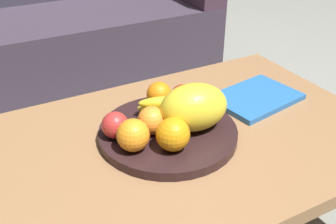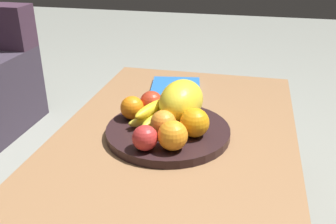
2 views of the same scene
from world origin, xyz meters
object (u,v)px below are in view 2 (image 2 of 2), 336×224
object	(u,v)px
orange_right	(132,108)
fruit_bowl	(168,131)
magazine	(175,90)
apple_left	(145,138)
melon_large_front	(181,101)
orange_left	(195,123)
apple_front	(151,102)
orange_back	(163,123)
coffee_table	(176,144)
banana_bunch	(153,116)
orange_front	(173,136)

from	to	relation	value
orange_right	fruit_bowl	bearing A→B (deg)	-106.48
fruit_bowl	magazine	xyz separation A→B (m)	(0.33, 0.05, -0.00)
apple_left	magazine	size ratio (longest dim) A/B	0.27
melon_large_front	apple_left	size ratio (longest dim) A/B	2.59
melon_large_front	orange_right	xyz separation A→B (m)	(-0.02, 0.15, -0.03)
fruit_bowl	orange_left	world-z (taller)	orange_left
fruit_bowl	orange_left	size ratio (longest dim) A/B	4.41
apple_front	apple_left	distance (m)	0.22
orange_back	magazine	size ratio (longest dim) A/B	0.29
apple_front	coffee_table	bearing A→B (deg)	-123.81
coffee_table	orange_left	bearing A→B (deg)	-131.31
fruit_bowl	melon_large_front	distance (m)	0.10
coffee_table	apple_front	world-z (taller)	apple_front
fruit_bowl	orange_left	distance (m)	0.10
orange_back	banana_bunch	size ratio (longest dim) A/B	0.44
fruit_bowl	banana_bunch	world-z (taller)	banana_bunch
fruit_bowl	orange_back	distance (m)	0.07
apple_left	banana_bunch	xyz separation A→B (m)	(0.15, 0.02, -0.01)
orange_front	magazine	size ratio (longest dim) A/B	0.32
coffee_table	fruit_bowl	distance (m)	0.06
melon_large_front	magazine	distance (m)	0.29
apple_front	melon_large_front	bearing A→B (deg)	-105.08
apple_front	banana_bunch	size ratio (longest dim) A/B	0.44
coffee_table	melon_large_front	bearing A→B (deg)	-12.19
melon_large_front	fruit_bowl	bearing A→B (deg)	155.77
orange_back	apple_front	world-z (taller)	same
orange_right	banana_bunch	bearing A→B (deg)	-105.13
orange_left	apple_front	distance (m)	0.19
fruit_bowl	orange_back	bearing A→B (deg)	175.85
coffee_table	melon_large_front	xyz separation A→B (m)	(0.03, -0.01, 0.13)
coffee_table	orange_back	distance (m)	0.13
apple_front	magazine	size ratio (longest dim) A/B	0.29
orange_back	apple_front	size ratio (longest dim) A/B	1.01
orange_back	banana_bunch	bearing A→B (deg)	36.51
coffee_table	magazine	distance (m)	0.32
orange_right	apple_front	size ratio (longest dim) A/B	0.99
fruit_bowl	banana_bunch	bearing A→B (deg)	71.56
coffee_table	apple_left	xyz separation A→B (m)	(-0.16, 0.05, 0.10)
orange_back	banana_bunch	xyz separation A→B (m)	(0.06, 0.04, -0.01)
orange_right	apple_front	xyz separation A→B (m)	(0.05, -0.05, 0.00)
melon_large_front	banana_bunch	world-z (taller)	melon_large_front
orange_back	magazine	xyz separation A→B (m)	(0.37, 0.04, -0.05)
melon_large_front	orange_front	distance (m)	0.17
orange_left	magazine	xyz separation A→B (m)	(0.36, 0.13, -0.06)
orange_front	apple_left	world-z (taller)	orange_front
orange_front	melon_large_front	bearing A→B (deg)	4.01
melon_large_front	magazine	world-z (taller)	melon_large_front
apple_front	banana_bunch	distance (m)	0.07
orange_right	banana_bunch	world-z (taller)	orange_right
orange_left	orange_right	xyz separation A→B (m)	(0.07, 0.20, -0.01)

